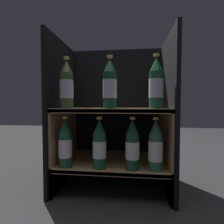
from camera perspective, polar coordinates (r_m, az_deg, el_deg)
ground_plane at (r=0.99m, az=-1.08°, el=-27.93°), size 6.00×6.00×0.00m
fridge_back_wall at (r=1.28m, az=1.43°, el=0.02°), size 0.67×0.02×0.89m
fridge_side_left at (r=1.14m, az=-16.01°, el=-0.38°), size 0.02×0.45×0.89m
fridge_side_right at (r=1.08m, az=17.83°, el=-0.58°), size 0.02×0.45×0.89m
shelf_lower at (r=1.11m, az=0.31°, el=-16.71°), size 0.63×0.41×0.17m
shelf_upper at (r=1.06m, az=0.34°, el=-5.38°), size 0.63×0.41×0.48m
bottle_upper_front_0 at (r=0.96m, az=-14.59°, el=8.26°), size 0.07×0.07×0.27m
bottle_upper_front_1 at (r=0.91m, az=-0.59°, el=8.71°), size 0.07×0.07×0.27m
bottle_upper_front_2 at (r=0.91m, az=14.20°, el=8.63°), size 0.07×0.07×0.27m
bottle_lower_front_0 at (r=0.99m, az=-15.02°, el=-10.27°), size 0.07×0.07×0.27m
bottle_lower_front_1 at (r=0.94m, az=-4.10°, el=-10.86°), size 0.07×0.07×0.27m
bottle_lower_front_2 at (r=0.92m, az=6.66°, el=-11.11°), size 0.07×0.07×0.27m
bottle_lower_front_3 at (r=0.93m, az=14.00°, el=-11.09°), size 0.07×0.07×0.27m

